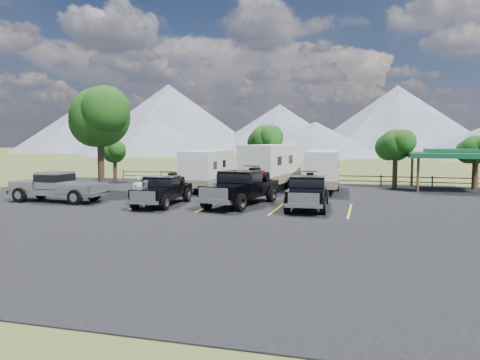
% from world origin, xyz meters
% --- Properties ---
extents(ground, '(320.00, 320.00, 0.00)m').
position_xyz_m(ground, '(0.00, 0.00, 0.00)').
color(ground, '#4A5A26').
rests_on(ground, ground).
extents(asphalt_lot, '(44.00, 34.00, 0.04)m').
position_xyz_m(asphalt_lot, '(0.00, 3.00, 0.02)').
color(asphalt_lot, black).
rests_on(asphalt_lot, ground).
extents(stall_lines, '(12.12, 5.50, 0.01)m').
position_xyz_m(stall_lines, '(0.00, 4.00, 0.04)').
color(stall_lines, yellow).
rests_on(stall_lines, asphalt_lot).
extents(tree_big_nw, '(5.54, 5.18, 7.84)m').
position_xyz_m(tree_big_nw, '(-12.55, 9.03, 5.60)').
color(tree_big_nw, black).
rests_on(tree_big_nw, ground).
extents(tree_ne_a, '(3.11, 2.92, 4.76)m').
position_xyz_m(tree_ne_a, '(8.97, 17.01, 3.48)').
color(tree_ne_a, black).
rests_on(tree_ne_a, ground).
extents(tree_ne_b, '(2.77, 2.59, 4.27)m').
position_xyz_m(tree_ne_b, '(14.98, 18.01, 3.13)').
color(tree_ne_b, black).
rests_on(tree_ne_b, ground).
extents(tree_north, '(3.46, 3.24, 5.25)m').
position_xyz_m(tree_north, '(-2.03, 19.02, 3.83)').
color(tree_north, black).
rests_on(tree_north, ground).
extents(tree_nw_small, '(2.59, 2.43, 3.85)m').
position_xyz_m(tree_nw_small, '(-16.02, 17.01, 2.78)').
color(tree_nw_small, black).
rests_on(tree_nw_small, ground).
extents(rail_fence, '(36.12, 0.12, 1.00)m').
position_xyz_m(rail_fence, '(2.00, 18.50, 0.61)').
color(rail_fence, brown).
rests_on(rail_fence, ground).
extents(pavilion, '(6.20, 6.20, 3.22)m').
position_xyz_m(pavilion, '(13.00, 17.00, 2.79)').
color(pavilion, brown).
rests_on(pavilion, ground).
extents(mountain_range, '(209.00, 71.00, 20.00)m').
position_xyz_m(mountain_range, '(-7.63, 105.98, 7.87)').
color(mountain_range, slate).
rests_on(mountain_range, ground).
extents(rig_left, '(2.24, 5.86, 1.93)m').
position_xyz_m(rig_left, '(-4.87, 3.41, 0.97)').
color(rig_left, black).
rests_on(rig_left, asphalt_lot).
extents(rig_center, '(3.45, 7.17, 2.30)m').
position_xyz_m(rig_center, '(-0.32, 4.62, 1.15)').
color(rig_center, black).
rests_on(rig_center, asphalt_lot).
extents(rig_right, '(2.42, 6.24, 2.05)m').
position_xyz_m(rig_right, '(3.65, 4.41, 1.03)').
color(rig_right, black).
rests_on(rig_right, asphalt_lot).
extents(trailer_left, '(2.47, 8.79, 3.06)m').
position_xyz_m(trailer_left, '(-4.93, 11.66, 1.64)').
color(trailer_left, white).
rests_on(trailer_left, asphalt_lot).
extents(trailer_center, '(3.67, 10.12, 3.50)m').
position_xyz_m(trailer_center, '(-0.41, 14.07, 1.87)').
color(trailer_center, white).
rests_on(trailer_center, asphalt_lot).
extents(trailer_right, '(2.56, 8.81, 3.06)m').
position_xyz_m(trailer_right, '(3.68, 13.26, 1.64)').
color(trailer_right, white).
rests_on(trailer_right, asphalt_lot).
extents(pickup_silver, '(6.34, 2.36, 1.88)m').
position_xyz_m(pickup_silver, '(-11.91, 3.01, 1.02)').
color(pickup_silver, gray).
rests_on(pickup_silver, asphalt_lot).
extents(person_a, '(0.79, 0.70, 1.81)m').
position_xyz_m(person_a, '(-5.92, 2.26, 0.94)').
color(person_a, '#B8B8B8').
rests_on(person_a, asphalt_lot).
extents(person_b, '(0.96, 0.99, 1.61)m').
position_xyz_m(person_b, '(-5.12, 1.72, 0.85)').
color(person_b, gray).
rests_on(person_b, asphalt_lot).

